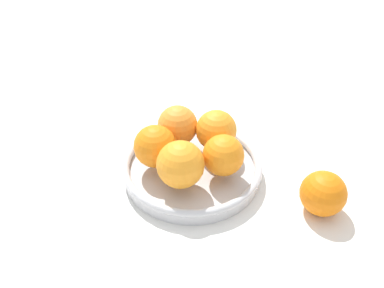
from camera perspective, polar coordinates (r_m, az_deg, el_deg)
ground_plane at (r=0.71m, az=0.00°, el=-4.59°), size 4.00×4.00×0.00m
fruit_bowl at (r=0.70m, az=0.00°, el=-3.57°), size 0.26×0.26×0.03m
orange_pile at (r=0.66m, az=-0.32°, el=0.02°), size 0.19×0.19×0.08m
stray_orange at (r=0.65m, az=19.34°, el=-7.12°), size 0.08×0.08×0.08m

